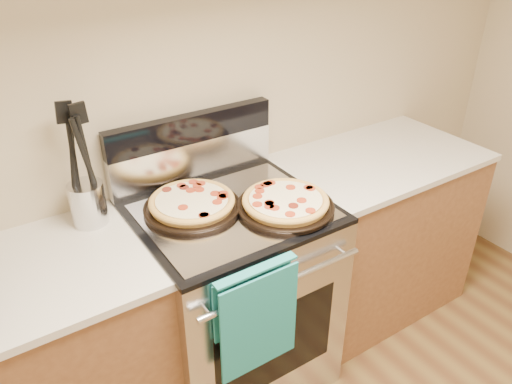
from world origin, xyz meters
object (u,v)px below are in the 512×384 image
pepperoni_pizza_back (192,204)px  pepperoni_pizza_front (285,203)px  range_body (233,298)px  utensil_crock (88,203)px

pepperoni_pizza_back → pepperoni_pizza_front: same height
range_body → utensil_crock: bearing=155.6°
utensil_crock → pepperoni_pizza_front: bearing=-27.7°
pepperoni_pizza_back → pepperoni_pizza_front: 0.37m
range_body → pepperoni_pizza_back: bearing=152.0°
range_body → utensil_crock: (-0.49, 0.22, 0.54)m
utensil_crock → pepperoni_pizza_back: bearing=-23.1°
range_body → pepperoni_pizza_back: 0.52m
range_body → pepperoni_pizza_front: 0.55m
pepperoni_pizza_back → utensil_crock: size_ratio=2.27×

